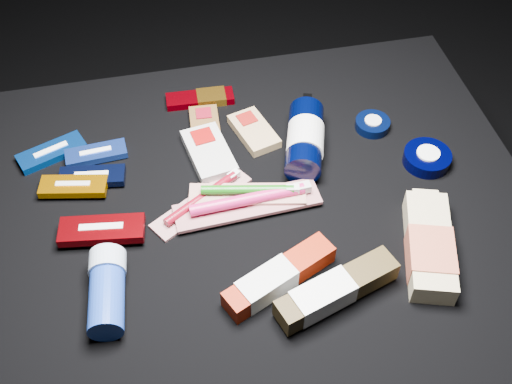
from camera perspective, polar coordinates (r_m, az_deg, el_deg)
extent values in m
plane|color=black|center=(1.42, -0.52, -11.55)|extent=(3.00, 3.00, 0.00)
cube|color=black|center=(1.25, -0.58, -7.06)|extent=(0.98, 0.78, 0.40)
cube|color=#093C95|center=(1.22, -17.71, 3.37)|extent=(0.13, 0.09, 0.01)
cube|color=white|center=(1.22, -17.72, 3.40)|extent=(0.06, 0.03, 0.02)
cube|color=#1F42B0|center=(1.19, -14.02, 3.34)|extent=(0.11, 0.05, 0.01)
cube|color=white|center=(1.19, -14.03, 3.36)|extent=(0.06, 0.01, 0.01)
cube|color=black|center=(1.15, -14.36, 1.34)|extent=(0.12, 0.06, 0.01)
cube|color=silver|center=(1.15, -14.37, 1.37)|extent=(0.06, 0.02, 0.01)
cube|color=#C47500|center=(1.14, -15.91, 0.49)|extent=(0.12, 0.06, 0.01)
cube|color=beige|center=(1.14, -15.92, 0.52)|extent=(0.06, 0.02, 0.01)
cube|color=#720409|center=(1.06, -13.54, -3.30)|extent=(0.14, 0.07, 0.02)
cube|color=silver|center=(1.06, -13.55, -3.26)|extent=(0.07, 0.02, 0.02)
cube|color=brown|center=(1.21, -4.55, 5.88)|extent=(0.06, 0.10, 0.02)
cube|color=maroon|center=(1.23, -4.66, 6.74)|extent=(0.03, 0.03, 0.02)
cube|color=beige|center=(1.16, -4.20, 3.49)|extent=(0.09, 0.14, 0.02)
cube|color=maroon|center=(1.18, -4.73, 4.62)|extent=(0.04, 0.04, 0.02)
cube|color=tan|center=(1.20, -0.18, 5.41)|extent=(0.09, 0.12, 0.02)
cube|color=maroon|center=(1.21, -0.81, 6.27)|extent=(0.04, 0.04, 0.02)
cube|color=#710008|center=(1.27, -5.00, 8.26)|extent=(0.13, 0.05, 0.01)
cube|color=#B5791E|center=(1.27, -4.00, 8.41)|extent=(0.06, 0.04, 0.02)
cylinder|color=black|center=(1.15, 4.35, 4.68)|extent=(0.11, 0.17, 0.06)
cylinder|color=silver|center=(1.15, 4.41, 4.56)|extent=(0.08, 0.09, 0.07)
cylinder|color=black|center=(1.22, 4.55, 7.64)|extent=(0.03, 0.03, 0.02)
cube|color=black|center=(1.24, 4.57, 8.06)|extent=(0.02, 0.03, 0.01)
cylinder|color=black|center=(1.23, 10.31, 5.95)|extent=(0.06, 0.06, 0.02)
cylinder|color=silver|center=(1.23, 10.32, 5.99)|extent=(0.03, 0.03, 0.02)
cylinder|color=black|center=(1.18, 14.96, 2.93)|extent=(0.08, 0.08, 0.02)
cylinder|color=white|center=(1.18, 14.97, 2.99)|extent=(0.04, 0.04, 0.03)
cube|color=#C9B689|center=(1.05, 15.13, -4.62)|extent=(0.12, 0.20, 0.04)
cube|color=#B6583F|center=(1.03, 15.23, -5.49)|extent=(0.09, 0.10, 0.04)
cube|color=#C9B689|center=(1.11, 14.73, -0.63)|extent=(0.05, 0.03, 0.03)
cylinder|color=#183898|center=(0.97, -13.14, -9.47)|extent=(0.06, 0.11, 0.05)
cylinder|color=#A3B3C7|center=(1.01, -13.06, -6.22)|extent=(0.06, 0.04, 0.06)
cube|color=beige|center=(1.09, -4.86, -0.93)|extent=(0.19, 0.14, 0.01)
cylinder|color=maroon|center=(1.08, -4.89, -0.55)|extent=(0.14, 0.09, 0.02)
cube|color=white|center=(1.11, -2.00, 1.53)|extent=(0.02, 0.02, 0.01)
cube|color=#B1A8A5|center=(1.07, -0.76, -1.15)|extent=(0.25, 0.07, 0.01)
cylinder|color=#BD1B5D|center=(1.06, -0.76, -0.66)|extent=(0.20, 0.03, 0.02)
cube|color=beige|center=(1.08, 4.14, 0.38)|extent=(0.03, 0.02, 0.01)
cube|color=beige|center=(1.08, -0.76, -0.19)|extent=(0.20, 0.08, 0.01)
cylinder|color=#105F0B|center=(1.07, -0.77, 0.21)|extent=(0.16, 0.05, 0.02)
cube|color=silver|center=(1.07, 3.29, 0.26)|extent=(0.02, 0.02, 0.01)
cube|color=maroon|center=(0.98, 2.11, -7.52)|extent=(0.19, 0.12, 0.03)
cube|color=beige|center=(0.97, 0.95, -8.21)|extent=(0.10, 0.08, 0.04)
cube|color=#352811|center=(0.97, 7.21, -8.59)|extent=(0.20, 0.10, 0.04)
cube|color=silver|center=(0.96, 5.93, -9.23)|extent=(0.10, 0.07, 0.04)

